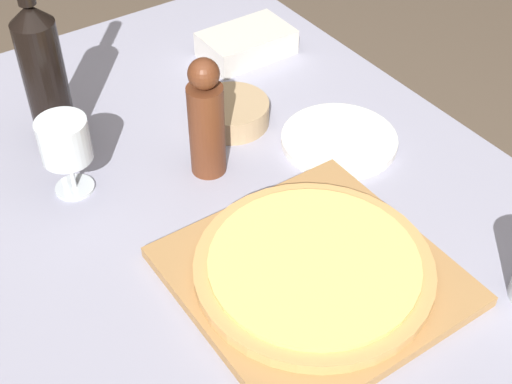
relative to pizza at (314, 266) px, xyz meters
The scene contains 9 objects.
dining_table 0.26m from the pizza, 88.37° to the left, with size 0.90×1.27×0.75m.
cutting_board 0.02m from the pizza, 91.79° to the right, with size 0.36×0.36×0.02m.
pizza is the anchor object (origin of this frame).
wine_bottle 0.55m from the pizza, 108.66° to the left, with size 0.07×0.07×0.33m.
pepper_mill 0.30m from the pizza, 89.24° to the left, with size 0.06×0.06×0.22m.
wine_glass 0.43m from the pizza, 118.16° to the left, with size 0.08×0.08×0.14m.
small_bowl 0.40m from the pizza, 74.09° to the left, with size 0.14×0.14×0.04m.
dinner_plate 0.33m from the pizza, 44.20° to the left, with size 0.21×0.21×0.01m.
food_container 0.63m from the pizza, 64.97° to the left, with size 0.18×0.12×0.05m.
Camera 1 is at (-0.46, -0.74, 1.54)m, focal length 50.00 mm.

